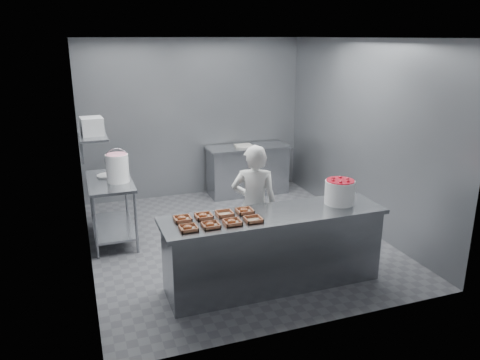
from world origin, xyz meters
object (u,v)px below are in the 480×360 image
Objects in this scene: tray_5 at (204,216)px; tray_6 at (225,213)px; tray_7 at (244,211)px; strawberry_tub at (340,191)px; tray_1 at (211,225)px; prep_table at (111,201)px; tray_3 at (253,219)px; tray_2 at (232,222)px; tray_0 at (188,228)px; service_counter at (274,249)px; tray_4 at (182,219)px; worker at (254,206)px; back_counter at (248,170)px; appliance at (92,126)px; glaze_bucket at (117,167)px.

tray_6 is at bearing 0.00° from tray_5.
strawberry_tub is (1.17, -0.10, 0.13)m from tray_7.
prep_table is at bearing 112.33° from tray_1.
tray_3 is 1.19m from strawberry_tub.
tray_2 is at bearing 0.00° from tray_1.
tray_0 is 0.72m from tray_3.
tray_6 is 1.42m from strawberry_tub.
tray_4 is at bearing 172.52° from service_counter.
worker is at bearing 67.74° from tray_3.
tray_7 is (-0.31, 0.14, 0.47)m from service_counter.
back_counter is 8.01× the size of tray_3.
tray_5 is 0.24m from tray_6.
appliance reaches higher than service_counter.
glaze_bucket is at bearing 122.06° from tray_3.
tray_4 and tray_5 have the same top height.
service_counter is 1.14m from tray_0.
glaze_bucket is (-0.99, 1.69, 0.18)m from tray_6.
prep_table is 6.40× the size of tray_0.
tray_1 is 0.36m from tray_4.
tray_2 is 0.36m from tray_7.
tray_1 and tray_5 have the same top height.
prep_table is at bearing 117.74° from tray_2.
appliance reaches higher than tray_0.
tray_7 is (0.24, 0.27, 0.00)m from tray_2.
glaze_bucket is at bearing 116.68° from tray_2.
tray_6 reaches higher than back_counter.
glaze_bucket reaches higher than tray_7.
tray_0 is at bearing -159.35° from tray_7.
glaze_bucket reaches higher than prep_table.
glaze_bucket is (-1.53, 1.23, 0.32)m from worker.
worker is (0.30, 0.46, -0.14)m from tray_7.
tray_6 is at bearing 176.05° from strawberry_tub.
glaze_bucket is at bearing 110.83° from tray_1.
tray_0 is at bearing -172.52° from service_counter.
service_counter is at bearing -9.71° from tray_5.
tray_6 is at bearing -58.78° from prep_table.
back_counter is (0.90, 3.25, -0.00)m from service_counter.
strawberry_tub is at bearing 8.44° from tray_3.
tray_0 and tray_2 have the same top height.
service_counter is 2.17× the size of prep_table.
tray_3 is 1.00× the size of tray_5.
worker is 4.43× the size of strawberry_tub.
tray_1 reaches higher than service_counter.
worker is at bearing 43.17° from tray_1.
tray_2 is (-1.45, -3.39, 0.47)m from back_counter.
tray_3 is 0.40× the size of glaze_bucket.
worker is 1.99m from glaze_bucket.
service_counter is 13.88× the size of tray_5.
tray_0 is at bearing -150.67° from tray_6.
tray_0 is 0.48m from tray_2.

